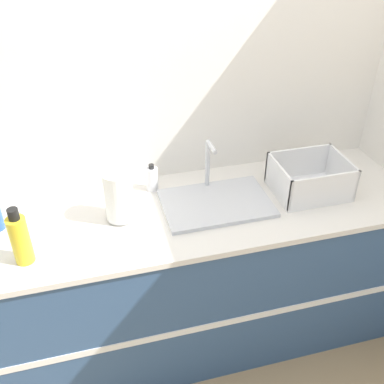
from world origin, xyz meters
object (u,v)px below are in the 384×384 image
object	(u,v)px
paper_towel_roll	(119,196)
bottle_yellow	(20,239)
sink	(216,201)
soap_dispenser	(152,178)
dish_rack	(309,181)

from	to	relation	value
paper_towel_roll	bottle_yellow	world-z (taller)	bottle_yellow
sink	bottle_yellow	size ratio (longest dim) A/B	1.98
sink	soap_dispenser	bearing A→B (deg)	142.60
dish_rack	sink	bearing A→B (deg)	178.07
sink	bottle_yellow	distance (m)	0.92
sink	paper_towel_roll	bearing A→B (deg)	179.63
soap_dispenser	paper_towel_roll	bearing A→B (deg)	-132.38
paper_towel_roll	soap_dispenser	distance (m)	0.29
bottle_yellow	soap_dispenser	bearing A→B (deg)	32.57
paper_towel_roll	dish_rack	world-z (taller)	paper_towel_roll
soap_dispenser	sink	bearing A→B (deg)	-37.40
bottle_yellow	sink	bearing A→B (deg)	11.49
paper_towel_roll	dish_rack	size ratio (longest dim) A/B	0.70
paper_towel_roll	bottle_yellow	xyz separation A→B (m)	(-0.43, -0.19, -0.01)
sink	paper_towel_roll	xyz separation A→B (m)	(-0.47, 0.00, 0.11)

